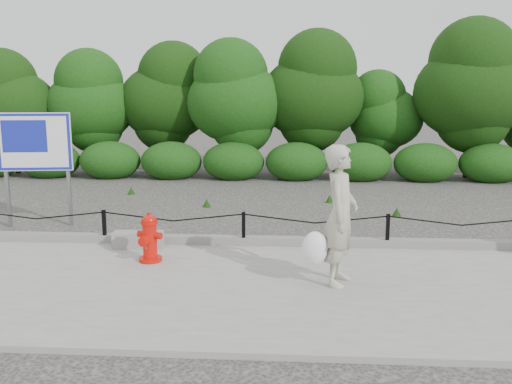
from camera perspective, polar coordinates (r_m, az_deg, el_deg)
The scene contains 9 objects.
ground at distance 9.64m, azimuth -1.30°, elevation -6.06°, with size 90.00×90.00×0.00m, color #2D2B28.
sidewalk at distance 7.74m, azimuth -2.60°, elevation -10.01°, with size 14.00×4.00×0.08m, color gray.
curb at distance 9.64m, azimuth -1.28°, elevation -5.12°, with size 14.00×0.22×0.14m, color slate.
chain_barrier at distance 9.52m, azimuth -1.31°, elevation -3.42°, with size 10.06×0.06×0.60m.
treeline at distance 18.11m, azimuth 3.48°, elevation 10.11°, with size 20.41×3.75×4.90m.
fire_hydrant at distance 8.79m, azimuth -11.15°, elevation -4.80°, with size 0.46×0.47×0.79m.
pedestrian at distance 7.59m, azimuth 8.70°, elevation -2.67°, with size 0.85×0.82×1.97m.
concrete_block at distance 9.66m, azimuth -12.27°, elevation -4.91°, with size 0.86×0.30×0.28m, color gray.
advertising_sign at distance 11.82m, azimuth -22.29°, elevation 4.40°, with size 1.45×0.33×2.34m.
Camera 1 is at (0.81, -9.20, 2.76)m, focal length 38.00 mm.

